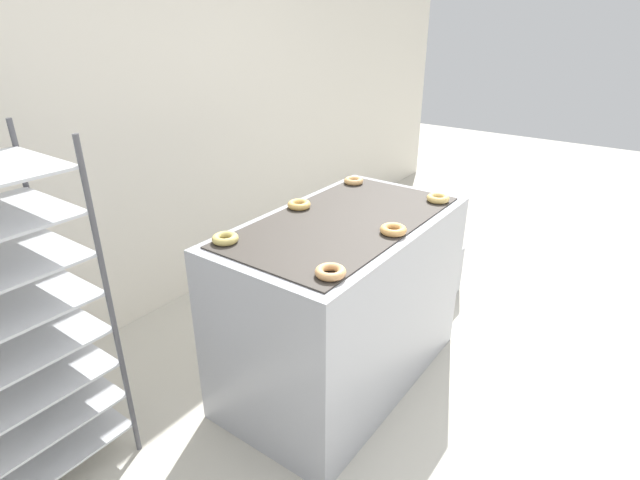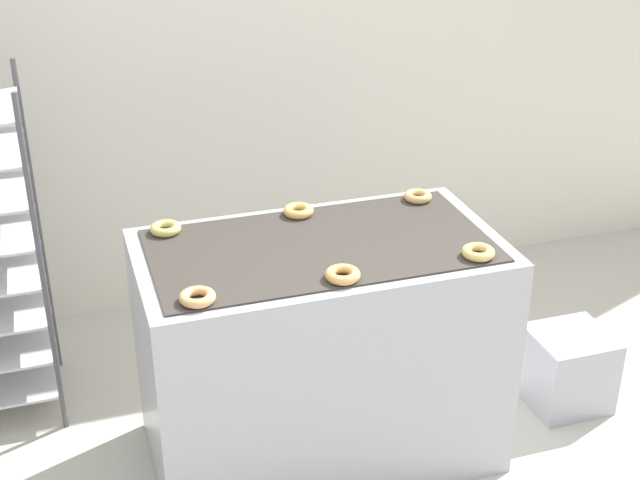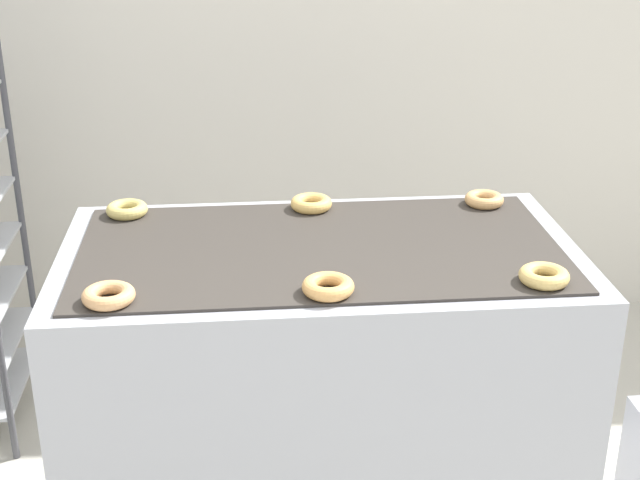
{
  "view_description": "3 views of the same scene",
  "coord_description": "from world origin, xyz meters",
  "px_view_note": "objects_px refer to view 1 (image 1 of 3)",
  "views": [
    {
      "loc": [
        -1.96,
        -0.64,
        1.93
      ],
      "look_at": [
        0.0,
        0.79,
        0.83
      ],
      "focal_mm": 28.0,
      "sensor_mm": 36.0,
      "label": 1
    },
    {
      "loc": [
        -0.93,
        -2.26,
        2.51
      ],
      "look_at": [
        0.0,
        0.64,
        1.0
      ],
      "focal_mm": 50.0,
      "sensor_mm": 36.0,
      "label": 2
    },
    {
      "loc": [
        -0.2,
        -1.56,
        1.93
      ],
      "look_at": [
        0.0,
        0.64,
        1.0
      ],
      "focal_mm": 50.0,
      "sensor_mm": 36.0,
      "label": 3
    }
  ],
  "objects_px": {
    "donut_near_left": "(330,272)",
    "donut_near_right": "(438,198)",
    "glaze_bin": "(432,272)",
    "donut_far_left": "(225,239)",
    "baking_rack_cart": "(4,327)",
    "donut_far_center": "(300,204)",
    "donut_far_right": "(354,181)",
    "donut_near_center": "(393,230)",
    "fryer_machine": "(342,303)"
  },
  "relations": [
    {
      "from": "donut_near_left",
      "to": "donut_near_right",
      "type": "bearing_deg",
      "value": 0.57
    },
    {
      "from": "glaze_bin",
      "to": "donut_far_left",
      "type": "bearing_deg",
      "value": 169.5
    },
    {
      "from": "baking_rack_cart",
      "to": "glaze_bin",
      "type": "height_order",
      "value": "baking_rack_cart"
    },
    {
      "from": "donut_far_center",
      "to": "donut_far_right",
      "type": "relative_size",
      "value": 1.05
    },
    {
      "from": "donut_near_left",
      "to": "donut_near_center",
      "type": "distance_m",
      "value": 0.52
    },
    {
      "from": "donut_near_right",
      "to": "donut_far_center",
      "type": "distance_m",
      "value": 0.77
    },
    {
      "from": "donut_near_right",
      "to": "donut_far_right",
      "type": "xyz_separation_m",
      "value": [
        -0.0,
        0.55,
        -0.0
      ]
    },
    {
      "from": "baking_rack_cart",
      "to": "donut_near_center",
      "type": "relative_size",
      "value": 12.08
    },
    {
      "from": "donut_far_left",
      "to": "donut_near_left",
      "type": "bearing_deg",
      "value": -88.18
    },
    {
      "from": "donut_far_center",
      "to": "donut_near_right",
      "type": "bearing_deg",
      "value": -46.87
    },
    {
      "from": "donut_near_center",
      "to": "donut_far_right",
      "type": "xyz_separation_m",
      "value": [
        0.53,
        0.56,
        -0.0
      ]
    },
    {
      "from": "donut_far_right",
      "to": "fryer_machine",
      "type": "bearing_deg",
      "value": -152.18
    },
    {
      "from": "glaze_bin",
      "to": "donut_near_center",
      "type": "relative_size",
      "value": 2.85
    },
    {
      "from": "fryer_machine",
      "to": "baking_rack_cart",
      "type": "height_order",
      "value": "baking_rack_cart"
    },
    {
      "from": "fryer_machine",
      "to": "baking_rack_cart",
      "type": "relative_size",
      "value": 0.92
    },
    {
      "from": "donut_near_center",
      "to": "donut_far_right",
      "type": "relative_size",
      "value": 1.08
    },
    {
      "from": "donut_near_left",
      "to": "donut_far_right",
      "type": "relative_size",
      "value": 1.07
    },
    {
      "from": "baking_rack_cart",
      "to": "donut_far_left",
      "type": "height_order",
      "value": "baking_rack_cart"
    },
    {
      "from": "donut_near_center",
      "to": "donut_near_left",
      "type": "bearing_deg",
      "value": 179.99
    },
    {
      "from": "donut_near_left",
      "to": "donut_far_center",
      "type": "xyz_separation_m",
      "value": [
        0.53,
        0.57,
        0.0
      ]
    },
    {
      "from": "baking_rack_cart",
      "to": "donut_near_right",
      "type": "distance_m",
      "value": 2.15
    },
    {
      "from": "donut_far_right",
      "to": "donut_near_right",
      "type": "bearing_deg",
      "value": -89.51
    },
    {
      "from": "donut_near_left",
      "to": "donut_far_right",
      "type": "xyz_separation_m",
      "value": [
        1.05,
        0.56,
        -0.0
      ]
    },
    {
      "from": "baking_rack_cart",
      "to": "donut_near_left",
      "type": "xyz_separation_m",
      "value": [
        0.83,
        -1.02,
        0.22
      ]
    },
    {
      "from": "donut_near_center",
      "to": "donut_far_center",
      "type": "xyz_separation_m",
      "value": [
        0.01,
        0.57,
        -0.0
      ]
    },
    {
      "from": "baking_rack_cart",
      "to": "donut_near_right",
      "type": "bearing_deg",
      "value": -28.28
    },
    {
      "from": "donut_far_center",
      "to": "glaze_bin",
      "type": "bearing_deg",
      "value": -15.26
    },
    {
      "from": "baking_rack_cart",
      "to": "donut_near_center",
      "type": "height_order",
      "value": "baking_rack_cart"
    },
    {
      "from": "fryer_machine",
      "to": "donut_near_center",
      "type": "xyz_separation_m",
      "value": [
        -0.01,
        -0.28,
        0.51
      ]
    },
    {
      "from": "donut_near_left",
      "to": "donut_far_center",
      "type": "relative_size",
      "value": 1.01
    },
    {
      "from": "glaze_bin",
      "to": "donut_near_left",
      "type": "height_order",
      "value": "donut_near_left"
    },
    {
      "from": "donut_near_center",
      "to": "donut_far_right",
      "type": "bearing_deg",
      "value": 46.5
    },
    {
      "from": "donut_near_left",
      "to": "donut_far_right",
      "type": "distance_m",
      "value": 1.19
    },
    {
      "from": "baking_rack_cart",
      "to": "donut_near_center",
      "type": "bearing_deg",
      "value": -37.25
    },
    {
      "from": "donut_near_center",
      "to": "donut_far_left",
      "type": "relative_size",
      "value": 1.04
    },
    {
      "from": "donut_far_left",
      "to": "baking_rack_cart",
      "type": "bearing_deg",
      "value": 150.77
    },
    {
      "from": "fryer_machine",
      "to": "donut_far_right",
      "type": "height_order",
      "value": "donut_far_right"
    },
    {
      "from": "baking_rack_cart",
      "to": "donut_far_left",
      "type": "xyz_separation_m",
      "value": [
        0.81,
        -0.45,
        0.22
      ]
    },
    {
      "from": "glaze_bin",
      "to": "donut_near_center",
      "type": "distance_m",
      "value": 1.46
    },
    {
      "from": "glaze_bin",
      "to": "donut_near_right",
      "type": "height_order",
      "value": "donut_near_right"
    },
    {
      "from": "fryer_machine",
      "to": "donut_near_right",
      "type": "bearing_deg",
      "value": -27.25
    },
    {
      "from": "baking_rack_cart",
      "to": "glaze_bin",
      "type": "xyz_separation_m",
      "value": [
        2.53,
        -0.77,
        -0.6
      ]
    },
    {
      "from": "donut_near_center",
      "to": "donut_far_left",
      "type": "bearing_deg",
      "value": 133.27
    },
    {
      "from": "donut_far_center",
      "to": "fryer_machine",
      "type": "bearing_deg",
      "value": -90.73
    },
    {
      "from": "fryer_machine",
      "to": "donut_far_left",
      "type": "relative_size",
      "value": 11.56
    },
    {
      "from": "fryer_machine",
      "to": "donut_far_center",
      "type": "distance_m",
      "value": 0.59
    },
    {
      "from": "donut_far_left",
      "to": "glaze_bin",
      "type": "bearing_deg",
      "value": -10.5
    },
    {
      "from": "donut_near_center",
      "to": "donut_far_left",
      "type": "distance_m",
      "value": 0.79
    },
    {
      "from": "donut_near_left",
      "to": "donut_near_center",
      "type": "relative_size",
      "value": 0.99
    },
    {
      "from": "donut_far_center",
      "to": "donut_near_center",
      "type": "bearing_deg",
      "value": -91.04
    }
  ]
}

